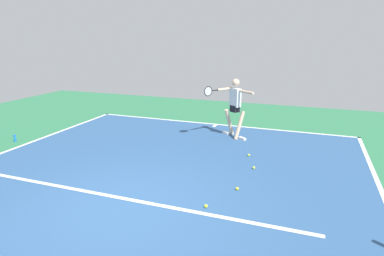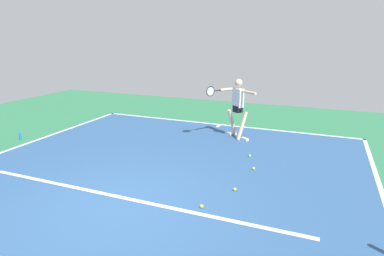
{
  "view_description": "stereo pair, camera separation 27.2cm",
  "coord_description": "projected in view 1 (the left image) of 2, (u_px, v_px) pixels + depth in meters",
  "views": [
    {
      "loc": [
        -3.05,
        4.51,
        3.0
      ],
      "look_at": [
        -0.46,
        -2.52,
        0.9
      ],
      "focal_mm": 30.55,
      "sensor_mm": 36.0,
      "label": 1
    },
    {
      "loc": [
        -3.3,
        4.41,
        3.0
      ],
      "look_at": [
        -0.46,
        -2.52,
        0.9
      ],
      "focal_mm": 30.55,
      "sensor_mm": 36.0,
      "label": 2
    }
  ],
  "objects": [
    {
      "name": "ground_plane",
      "position": [
        120.0,
        209.0,
        5.9
      ],
      "size": [
        21.09,
        21.09,
        0.0
      ],
      "primitive_type": "plane",
      "color": "#2D754C"
    },
    {
      "name": "court_surface",
      "position": [
        120.0,
        209.0,
        5.9
      ],
      "size": [
        9.23,
        12.66,
        0.0
      ],
      "primitive_type": "cube",
      "color": "#2D5484",
      "rests_on": "ground_plane"
    },
    {
      "name": "court_line_baseline_near",
      "position": [
        216.0,
        124.0,
        11.57
      ],
      "size": [
        9.23,
        0.1,
        0.01
      ],
      "primitive_type": "cube",
      "color": "white",
      "rests_on": "ground_plane"
    },
    {
      "name": "court_line_service",
      "position": [
        130.0,
        200.0,
        6.22
      ],
      "size": [
        6.93,
        0.1,
        0.01
      ],
      "primitive_type": "cube",
      "color": "white",
      "rests_on": "ground_plane"
    },
    {
      "name": "court_line_centre_mark",
      "position": [
        215.0,
        126.0,
        11.39
      ],
      "size": [
        0.1,
        0.3,
        0.01
      ],
      "primitive_type": "cube",
      "color": "white",
      "rests_on": "ground_plane"
    },
    {
      "name": "tennis_player",
      "position": [
        234.0,
        104.0,
        9.84
      ],
      "size": [
        1.37,
        1.11,
        1.82
      ],
      "rotation": [
        0.0,
        0.0,
        -0.59
      ],
      "color": "beige",
      "rests_on": "ground_plane"
    },
    {
      "name": "tennis_ball_centre_court",
      "position": [
        254.0,
        168.0,
        7.66
      ],
      "size": [
        0.07,
        0.07,
        0.07
      ],
      "primitive_type": "sphere",
      "color": "#C6E53D",
      "rests_on": "ground_plane"
    },
    {
      "name": "tennis_ball_near_service_line",
      "position": [
        206.0,
        206.0,
        5.93
      ],
      "size": [
        0.07,
        0.07,
        0.07
      ],
      "primitive_type": "sphere",
      "color": "#CCE033",
      "rests_on": "ground_plane"
    },
    {
      "name": "tennis_ball_near_player",
      "position": [
        237.0,
        189.0,
        6.61
      ],
      "size": [
        0.07,
        0.07,
        0.07
      ],
      "primitive_type": "sphere",
      "color": "yellow",
      "rests_on": "ground_plane"
    },
    {
      "name": "tennis_ball_far_corner",
      "position": [
        249.0,
        155.0,
        8.48
      ],
      "size": [
        0.07,
        0.07,
        0.07
      ],
      "primitive_type": "sphere",
      "color": "#C6E53D",
      "rests_on": "ground_plane"
    },
    {
      "name": "water_bottle",
      "position": [
        15.0,
        138.0,
        9.64
      ],
      "size": [
        0.07,
        0.07,
        0.22
      ],
      "primitive_type": "cylinder",
      "color": "blue",
      "rests_on": "ground_plane"
    }
  ]
}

